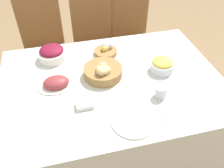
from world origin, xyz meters
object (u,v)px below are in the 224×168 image
object	(u,v)px
egg_basket	(106,51)
knife	(158,116)
ham_platter	(56,83)
butter_dish	(85,105)
pineapple_bowl	(162,65)
drinking_cup	(161,92)
chair_far_left	(45,46)
spoon	(163,115)
bread_basket	(103,71)
fork	(107,126)
beet_salad_bowl	(52,53)
chair_far_center	(95,40)
chair_far_right	(130,35)
dinner_plate	(133,121)

from	to	relation	value
egg_basket	knife	distance (m)	0.74
ham_platter	butter_dish	xyz separation A→B (m)	(0.16, -0.24, -0.01)
pineapple_bowl	drinking_cup	xyz separation A→B (m)	(-0.12, -0.25, -0.01)
chair_far_left	pineapple_bowl	xyz separation A→B (m)	(0.86, -0.90, 0.26)
spoon	chair_far_left	bearing A→B (deg)	116.46
bread_basket	fork	distance (m)	0.46
beet_salad_bowl	spoon	xyz separation A→B (m)	(0.61, -0.75, -0.05)
bread_basket	egg_basket	distance (m)	0.29
chair_far_center	chair_far_right	bearing A→B (deg)	-0.68
dinner_plate	beet_salad_bowl	bearing A→B (deg)	119.29
dinner_plate	spoon	size ratio (longest dim) A/B	1.64
knife	drinking_cup	size ratio (longest dim) A/B	1.99
beet_salad_bowl	dinner_plate	size ratio (longest dim) A/B	0.82
chair_far_center	bread_basket	size ratio (longest dim) A/B	3.57
dinner_plate	drinking_cup	distance (m)	0.28
egg_basket	spoon	size ratio (longest dim) A/B	1.14
chair_far_center	drinking_cup	bearing A→B (deg)	-79.38
beet_salad_bowl	knife	distance (m)	0.95
chair_far_right	spoon	world-z (taller)	chair_far_right
beet_salad_bowl	butter_dish	bearing A→B (deg)	-73.96
bread_basket	spoon	size ratio (longest dim) A/B	1.71
bread_basket	pineapple_bowl	distance (m)	0.44
chair_far_left	egg_basket	size ratio (longest dim) A/B	5.38
beet_salad_bowl	knife	world-z (taller)	beet_salad_bowl
chair_far_right	chair_far_center	bearing A→B (deg)	-174.87
egg_basket	beet_salad_bowl	xyz separation A→B (m)	(-0.42, 0.03, 0.03)
beet_salad_bowl	spoon	distance (m)	0.97
knife	butter_dish	world-z (taller)	butter_dish
chair_far_left	chair_far_center	distance (m)	0.51
butter_dish	knife	bearing A→B (deg)	-23.87
beet_salad_bowl	knife	xyz separation A→B (m)	(0.58, -0.75, -0.05)
dinner_plate	spoon	world-z (taller)	dinner_plate
chair_far_left	bread_basket	distance (m)	0.99
bread_basket	pineapple_bowl	size ratio (longest dim) A/B	1.60
drinking_cup	butter_dish	xyz separation A→B (m)	(-0.49, 0.02, -0.02)
chair_far_right	ham_platter	xyz separation A→B (m)	(-0.81, -0.89, 0.24)
egg_basket	ham_platter	distance (m)	0.51
chair_far_center	dinner_plate	size ratio (longest dim) A/B	3.72
spoon	drinking_cup	size ratio (longest dim) A/B	1.99
drinking_cup	bread_basket	bearing A→B (deg)	137.77
chair_far_left	pineapple_bowl	world-z (taller)	chair_far_left
chair_far_left	drinking_cup	bearing A→B (deg)	-60.69
fork	chair_far_right	bearing A→B (deg)	68.79
butter_dish	egg_basket	bearing A→B (deg)	64.68
dinner_plate	butter_dish	size ratio (longest dim) A/B	2.44
knife	chair_far_left	bearing A→B (deg)	118.41
fork	spoon	xyz separation A→B (m)	(0.34, 0.00, 0.00)
fork	pineapple_bowl	bearing A→B (deg)	40.71
chair_far_center	pineapple_bowl	distance (m)	1.00
beet_salad_bowl	butter_dish	world-z (taller)	beet_salad_bowl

